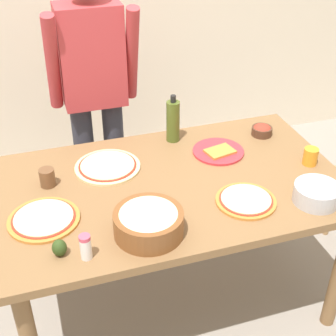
{
  "coord_description": "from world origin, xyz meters",
  "views": [
    {
      "loc": [
        -0.57,
        -1.74,
        2.04
      ],
      "look_at": [
        0.0,
        0.05,
        0.81
      ],
      "focal_mm": 51.97,
      "sensor_mm": 36.0,
      "label": 1
    }
  ],
  "objects_px": {
    "mixing_bowl_steel": "(317,194)",
    "avocado": "(59,248)",
    "pizza_second_cooked": "(44,219)",
    "dining_table": "(171,199)",
    "pizza_cooked_on_tray": "(246,200)",
    "small_sauce_bowl": "(262,130)",
    "olive_oil_bottle": "(173,121)",
    "salt_shaker": "(86,247)",
    "plate_with_slice": "(219,151)",
    "cup_orange": "(310,156)",
    "pizza_raw_on_board": "(108,166)",
    "person_cook": "(94,88)",
    "cup_small_brown": "(47,178)",
    "popcorn_bowl": "(149,221)"
  },
  "relations": [
    {
      "from": "pizza_cooked_on_tray",
      "to": "pizza_raw_on_board",
      "type": "bearing_deg",
      "value": 139.14
    },
    {
      "from": "pizza_cooked_on_tray",
      "to": "olive_oil_bottle",
      "type": "distance_m",
      "value": 0.63
    },
    {
      "from": "pizza_raw_on_board",
      "to": "avocado",
      "type": "distance_m",
      "value": 0.61
    },
    {
      "from": "pizza_cooked_on_tray",
      "to": "cup_orange",
      "type": "relative_size",
      "value": 3.12
    },
    {
      "from": "cup_orange",
      "to": "salt_shaker",
      "type": "xyz_separation_m",
      "value": [
        -1.15,
        -0.32,
        0.01
      ]
    },
    {
      "from": "mixing_bowl_steel",
      "to": "salt_shaker",
      "type": "xyz_separation_m",
      "value": [
        -1.01,
        -0.05,
        0.01
      ]
    },
    {
      "from": "cup_small_brown",
      "to": "salt_shaker",
      "type": "relative_size",
      "value": 0.8
    },
    {
      "from": "plate_with_slice",
      "to": "popcorn_bowl",
      "type": "xyz_separation_m",
      "value": [
        -0.5,
        -0.49,
        0.05
      ]
    },
    {
      "from": "pizza_second_cooked",
      "to": "avocado",
      "type": "distance_m",
      "value": 0.23
    },
    {
      "from": "pizza_second_cooked",
      "to": "mixing_bowl_steel",
      "type": "xyz_separation_m",
      "value": [
        1.14,
        -0.22,
        0.03
      ]
    },
    {
      "from": "popcorn_bowl",
      "to": "cup_small_brown",
      "type": "distance_m",
      "value": 0.58
    },
    {
      "from": "person_cook",
      "to": "avocado",
      "type": "bearing_deg",
      "value": -107.57
    },
    {
      "from": "plate_with_slice",
      "to": "pizza_raw_on_board",
      "type": "bearing_deg",
      "value": 176.82
    },
    {
      "from": "pizza_raw_on_board",
      "to": "small_sauce_bowl",
      "type": "distance_m",
      "value": 0.86
    },
    {
      "from": "cup_orange",
      "to": "salt_shaker",
      "type": "distance_m",
      "value": 1.19
    },
    {
      "from": "small_sauce_bowl",
      "to": "olive_oil_bottle",
      "type": "height_order",
      "value": "olive_oil_bottle"
    },
    {
      "from": "pizza_raw_on_board",
      "to": "pizza_second_cooked",
      "type": "bearing_deg",
      "value": -136.8
    },
    {
      "from": "dining_table",
      "to": "pizza_cooked_on_tray",
      "type": "distance_m",
      "value": 0.37
    },
    {
      "from": "dining_table",
      "to": "avocado",
      "type": "xyz_separation_m",
      "value": [
        -0.55,
        -0.32,
        0.13
      ]
    },
    {
      "from": "popcorn_bowl",
      "to": "mixing_bowl_steel",
      "type": "height_order",
      "value": "popcorn_bowl"
    },
    {
      "from": "olive_oil_bottle",
      "to": "person_cook",
      "type": "bearing_deg",
      "value": 131.18
    },
    {
      "from": "person_cook",
      "to": "cup_small_brown",
      "type": "xyz_separation_m",
      "value": [
        -0.34,
        -0.61,
        -0.14
      ]
    },
    {
      "from": "pizza_raw_on_board",
      "to": "plate_with_slice",
      "type": "xyz_separation_m",
      "value": [
        0.56,
        -0.03,
        -0.0
      ]
    },
    {
      "from": "small_sauce_bowl",
      "to": "avocado",
      "type": "xyz_separation_m",
      "value": [
        -1.15,
        -0.61,
        0.01
      ]
    },
    {
      "from": "small_sauce_bowl",
      "to": "cup_small_brown",
      "type": "xyz_separation_m",
      "value": [
        -1.14,
        -0.13,
        0.01
      ]
    },
    {
      "from": "person_cook",
      "to": "cup_small_brown",
      "type": "height_order",
      "value": "person_cook"
    },
    {
      "from": "pizza_cooked_on_tray",
      "to": "olive_oil_bottle",
      "type": "relative_size",
      "value": 1.04
    },
    {
      "from": "plate_with_slice",
      "to": "cup_orange",
      "type": "xyz_separation_m",
      "value": [
        0.38,
        -0.23,
        0.03
      ]
    },
    {
      "from": "pizza_second_cooked",
      "to": "cup_small_brown",
      "type": "bearing_deg",
      "value": 79.94
    },
    {
      "from": "person_cook",
      "to": "pizza_second_cooked",
      "type": "relative_size",
      "value": 5.44
    },
    {
      "from": "pizza_cooked_on_tray",
      "to": "cup_orange",
      "type": "bearing_deg",
      "value": 23.62
    },
    {
      "from": "avocado",
      "to": "pizza_second_cooked",
      "type": "bearing_deg",
      "value": 99.96
    },
    {
      "from": "small_sauce_bowl",
      "to": "olive_oil_bottle",
      "type": "distance_m",
      "value": 0.49
    },
    {
      "from": "mixing_bowl_steel",
      "to": "avocado",
      "type": "bearing_deg",
      "value": -179.96
    },
    {
      "from": "cup_small_brown",
      "to": "salt_shaker",
      "type": "xyz_separation_m",
      "value": [
        0.09,
        -0.52,
        0.01
      ]
    },
    {
      "from": "pizza_cooked_on_tray",
      "to": "cup_small_brown",
      "type": "xyz_separation_m",
      "value": [
        -0.81,
        0.39,
        0.03
      ]
    },
    {
      "from": "dining_table",
      "to": "small_sauce_bowl",
      "type": "xyz_separation_m",
      "value": [
        0.6,
        0.28,
        0.12
      ]
    },
    {
      "from": "plate_with_slice",
      "to": "popcorn_bowl",
      "type": "relative_size",
      "value": 0.93
    },
    {
      "from": "mixing_bowl_steel",
      "to": "small_sauce_bowl",
      "type": "xyz_separation_m",
      "value": [
        0.05,
        0.61,
        -0.01
      ]
    },
    {
      "from": "pizza_raw_on_board",
      "to": "pizza_cooked_on_tray",
      "type": "relative_size",
      "value": 1.19
    },
    {
      "from": "mixing_bowl_steel",
      "to": "cup_small_brown",
      "type": "height_order",
      "value": "cup_small_brown"
    },
    {
      "from": "popcorn_bowl",
      "to": "cup_orange",
      "type": "distance_m",
      "value": 0.92
    },
    {
      "from": "pizza_cooked_on_tray",
      "to": "mixing_bowl_steel",
      "type": "bearing_deg",
      "value": -16.58
    },
    {
      "from": "person_cook",
      "to": "olive_oil_bottle",
      "type": "distance_m",
      "value": 0.51
    },
    {
      "from": "small_sauce_bowl",
      "to": "plate_with_slice",
      "type": "bearing_deg",
      "value": -160.69
    },
    {
      "from": "person_cook",
      "to": "mixing_bowl_steel",
      "type": "xyz_separation_m",
      "value": [
        0.76,
        -1.08,
        -0.14
      ]
    },
    {
      "from": "pizza_raw_on_board",
      "to": "small_sauce_bowl",
      "type": "relative_size",
      "value": 2.87
    },
    {
      "from": "cup_small_brown",
      "to": "salt_shaker",
      "type": "bearing_deg",
      "value": -80.47
    },
    {
      "from": "olive_oil_bottle",
      "to": "salt_shaker",
      "type": "relative_size",
      "value": 2.42
    },
    {
      "from": "pizza_raw_on_board",
      "to": "olive_oil_bottle",
      "type": "height_order",
      "value": "olive_oil_bottle"
    }
  ]
}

